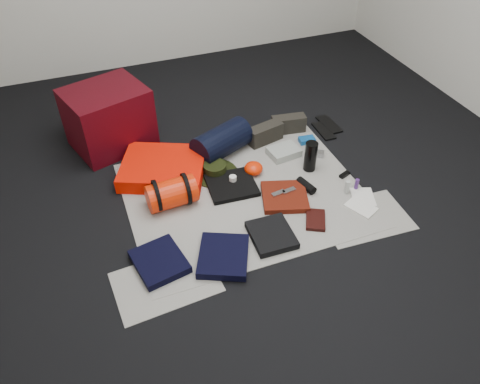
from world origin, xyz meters
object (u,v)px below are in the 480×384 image
object	(u,v)px
red_cabinet	(109,118)
sleeping_pad	(163,168)
stuff_sack	(172,193)
compact_camera	(318,154)
water_bottle	(311,156)
paperback_book	(316,220)
navy_duffel	(222,141)

from	to	relation	value
red_cabinet	sleeping_pad	xyz separation A→B (m)	(0.28, -0.52, -0.18)
stuff_sack	compact_camera	size ratio (longest dim) A/B	3.36
water_bottle	paperback_book	size ratio (longest dim) A/B	1.22
sleeping_pad	water_bottle	bearing A→B (deg)	-17.71
stuff_sack	paperback_book	distance (m)	0.96
water_bottle	red_cabinet	bearing A→B (deg)	146.77
navy_duffel	stuff_sack	bearing A→B (deg)	-163.62
navy_duffel	compact_camera	size ratio (longest dim) A/B	4.59
compact_camera	paperback_book	xyz separation A→B (m)	(-0.35, -0.63, -0.01)
stuff_sack	navy_duffel	bearing A→B (deg)	40.23
red_cabinet	navy_duffel	distance (m)	0.88
sleeping_pad	paperback_book	xyz separation A→B (m)	(0.80, -0.83, -0.04)
compact_camera	water_bottle	bearing A→B (deg)	-106.15
stuff_sack	compact_camera	bearing A→B (deg)	6.72
sleeping_pad	stuff_sack	world-z (taller)	stuff_sack
sleeping_pad	navy_duffel	distance (m)	0.49
compact_camera	red_cabinet	bearing A→B (deg)	-175.38
red_cabinet	stuff_sack	world-z (taller)	red_cabinet
navy_duffel	paperback_book	bearing A→B (deg)	-94.18
red_cabinet	navy_duffel	bearing A→B (deg)	-48.08
red_cabinet	stuff_sack	xyz separation A→B (m)	(0.26, -0.87, -0.13)
sleeping_pad	paperback_book	size ratio (longest dim) A/B	3.11
sleeping_pad	paperback_book	distance (m)	1.16
navy_duffel	water_bottle	xyz separation A→B (m)	(0.54, -0.41, -0.00)
stuff_sack	water_bottle	bearing A→B (deg)	0.91
paperback_book	compact_camera	bearing A→B (deg)	88.60
stuff_sack	compact_camera	distance (m)	1.19
red_cabinet	navy_duffel	world-z (taller)	red_cabinet
water_bottle	paperback_book	xyz separation A→B (m)	(-0.22, -0.51, -0.10)
red_cabinet	compact_camera	world-z (taller)	red_cabinet
red_cabinet	water_bottle	bearing A→B (deg)	-50.83
navy_duffel	water_bottle	bearing A→B (deg)	-60.63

